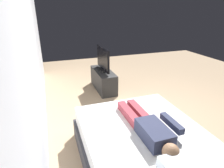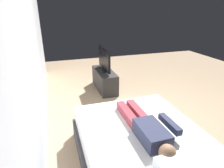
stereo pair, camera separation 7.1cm
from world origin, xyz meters
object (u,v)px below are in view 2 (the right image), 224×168
(bed, at_px, (144,153))
(remote, at_px, (168,121))
(tv, at_px, (104,60))
(person, at_px, (147,128))
(tv_stand, at_px, (105,80))

(bed, distance_m, remote, 0.55)
(bed, xyz_separation_m, remote, (0.18, -0.43, 0.29))
(tv, bearing_deg, person, 175.61)
(person, bearing_deg, tv, -4.39)
(person, distance_m, remote, 0.44)
(bed, relative_size, person, 1.62)
(bed, distance_m, person, 0.36)
(bed, xyz_separation_m, person, (0.03, -0.03, 0.36))
(bed, height_order, person, person)
(person, height_order, tv_stand, person)
(remote, bearing_deg, tv_stand, 4.52)
(bed, xyz_separation_m, tv_stand, (2.70, -0.23, -0.01))
(remote, relative_size, tv_stand, 0.14)
(person, xyz_separation_m, remote, (0.15, -0.40, -0.07))
(bed, bearing_deg, person, -44.33)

